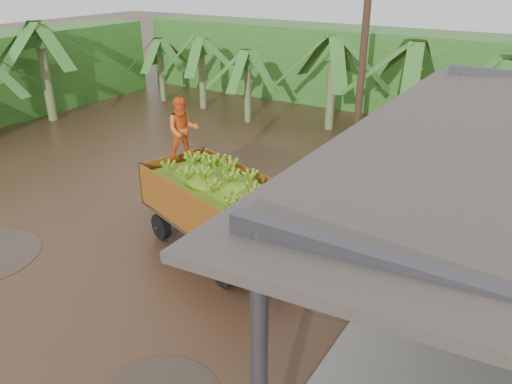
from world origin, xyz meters
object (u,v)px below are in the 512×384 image
man_grey (428,264)px  utility_pole (363,55)px  banana_trailer (217,202)px  man_blue (281,264)px

man_grey → utility_pole: bearing=-75.0°
banana_trailer → man_blue: bearing=-3.6°
banana_trailer → man_grey: (4.86, 0.42, -0.29)m
utility_pole → banana_trailer: bearing=-94.5°
man_grey → utility_pole: utility_pole is taller
banana_trailer → utility_pole: size_ratio=0.78×
man_blue → man_grey: 2.92m
man_grey → utility_pole: (-4.28, 6.93, 2.70)m
man_blue → man_grey: (2.59, 1.34, 0.16)m
banana_trailer → man_grey: banana_trailer is taller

